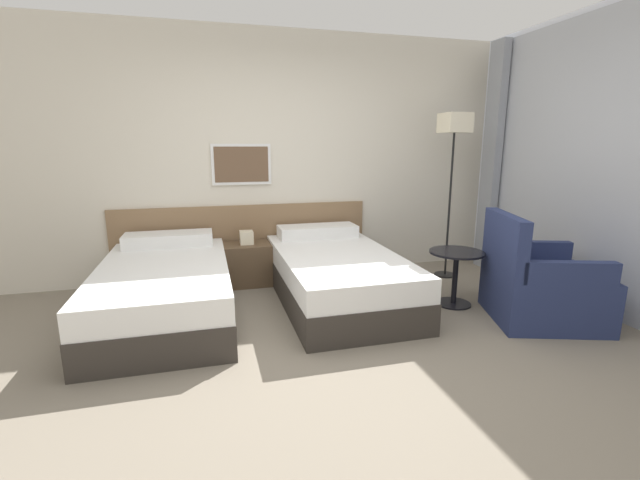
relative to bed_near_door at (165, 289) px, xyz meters
name	(u,v)px	position (x,y,z in m)	size (l,w,h in m)	color
ground_plane	(340,360)	(1.24, -1.17, -0.25)	(16.00, 16.00, 0.00)	slate
wall_headboard	(279,162)	(1.21, 1.04, 1.05)	(10.00, 0.10, 2.70)	beige
bed_near_door	(165,289)	(0.00, 0.00, 0.00)	(1.08, 1.97, 0.61)	#332D28
bed_near_window	(337,275)	(1.57, 0.00, 0.00)	(1.08, 1.97, 0.61)	#332D28
nightstand	(247,263)	(0.79, 0.73, -0.02)	(0.51, 0.40, 0.59)	brown
floor_lamp	(454,136)	(3.03, 0.43, 1.33)	(0.28, 0.28, 1.82)	black
side_table	(456,267)	(2.62, -0.41, 0.12)	(0.50, 0.50, 0.52)	black
armchair	(540,288)	(3.12, -0.92, 0.04)	(1.05, 1.02, 0.92)	navy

